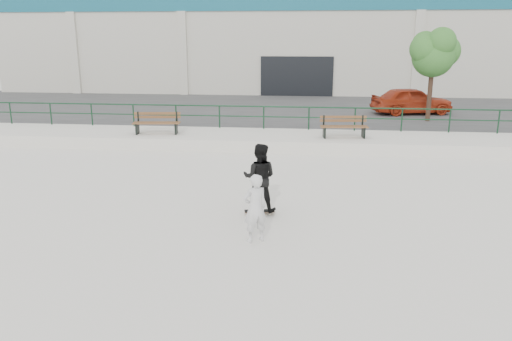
# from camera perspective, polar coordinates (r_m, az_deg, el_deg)

# --- Properties ---
(ground) EXTENTS (120.00, 120.00, 0.00)m
(ground) POSITION_cam_1_polar(r_m,az_deg,el_deg) (12.05, 0.57, -6.77)
(ground) COLOR silver
(ground) RESTS_ON ground
(ledge) EXTENTS (30.00, 3.00, 0.50)m
(ledge) POSITION_cam_1_polar(r_m,az_deg,el_deg) (21.09, 3.24, 3.43)
(ledge) COLOR silver
(ledge) RESTS_ON ground
(parking_strip) EXTENTS (60.00, 14.00, 0.50)m
(parking_strip) POSITION_cam_1_polar(r_m,az_deg,el_deg) (29.46, 4.21, 6.72)
(parking_strip) COLOR #393939
(parking_strip) RESTS_ON ground
(railing) EXTENTS (28.00, 0.06, 1.03)m
(railing) POSITION_cam_1_polar(r_m,az_deg,el_deg) (22.20, 3.48, 6.62)
(railing) COLOR #143921
(railing) RESTS_ON ledge
(commercial_building) EXTENTS (44.20, 16.33, 8.00)m
(commercial_building) POSITION_cam_1_polar(r_m,az_deg,el_deg) (43.14, 5.13, 15.08)
(commercial_building) COLOR beige
(commercial_building) RESTS_ON ground
(bench_left) EXTENTS (2.03, 0.82, 0.91)m
(bench_left) POSITION_cam_1_polar(r_m,az_deg,el_deg) (21.62, -11.26, 5.34)
(bench_left) COLOR brown
(bench_left) RESTS_ON ledge
(bench_right) EXTENTS (1.96, 0.76, 0.88)m
(bench_right) POSITION_cam_1_polar(r_m,az_deg,el_deg) (20.70, 10.00, 4.94)
(bench_right) COLOR brown
(bench_right) RESTS_ON ledge
(tree) EXTENTS (2.49, 2.21, 4.43)m
(tree) POSITION_cam_1_polar(r_m,az_deg,el_deg) (25.70, 19.70, 12.70)
(tree) COLOR #3D271E
(tree) RESTS_ON parking_strip
(red_car) EXTENTS (4.47, 2.63, 1.43)m
(red_car) POSITION_cam_1_polar(r_m,az_deg,el_deg) (27.99, 17.35, 7.64)
(red_car) COLOR #A52D14
(red_car) RESTS_ON parking_strip
(skateboard) EXTENTS (0.80, 0.34, 0.09)m
(skateboard) POSITION_cam_1_polar(r_m,az_deg,el_deg) (13.05, 0.40, -4.68)
(skateboard) COLOR black
(skateboard) RESTS_ON ground
(standing_skater) EXTENTS (0.90, 0.72, 1.78)m
(standing_skater) POSITION_cam_1_polar(r_m,az_deg,el_deg) (12.77, 0.41, -0.82)
(standing_skater) COLOR black
(standing_skater) RESTS_ON skateboard
(seated_skater) EXTENTS (0.69, 0.62, 1.58)m
(seated_skater) POSITION_cam_1_polar(r_m,az_deg,el_deg) (11.11, -0.11, -4.35)
(seated_skater) COLOR silver
(seated_skater) RESTS_ON ground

